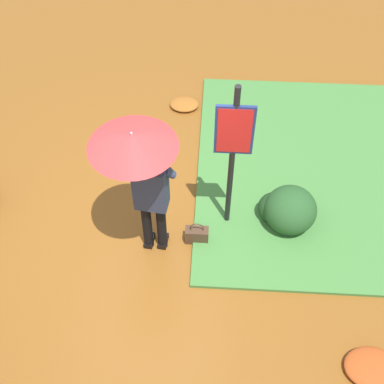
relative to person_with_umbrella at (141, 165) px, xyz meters
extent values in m
plane|color=brown|center=(0.12, -0.10, -1.55)|extent=(18.00, 18.00, 0.00)
cube|color=#47843D|center=(-2.96, -1.41, -1.53)|extent=(4.80, 4.00, 0.05)
cylinder|color=black|center=(-0.17, -0.01, -1.12)|extent=(0.12, 0.12, 0.86)
cylinder|color=black|center=(0.01, -0.01, -1.12)|extent=(0.12, 0.12, 0.86)
cube|color=black|center=(-0.17, -0.05, -1.51)|extent=(0.14, 0.23, 0.08)
cube|color=black|center=(0.01, -0.05, -1.51)|extent=(0.14, 0.23, 0.08)
cube|color=#2D3851|center=(-0.08, -0.01, -0.37)|extent=(0.41, 0.28, 0.64)
sphere|color=beige|center=(-0.08, -0.01, 0.09)|extent=(0.20, 0.20, 0.20)
ellipsoid|color=black|center=(-0.08, -0.01, 0.12)|extent=(0.20, 0.20, 0.15)
cylinder|color=#2D3851|center=(-0.29, -0.04, -0.16)|extent=(0.18, 0.13, 0.18)
cylinder|color=#2D3851|center=(-0.25, -0.05, -0.07)|extent=(0.24, 0.11, 0.33)
cube|color=black|center=(-0.17, -0.03, 0.07)|extent=(0.07, 0.02, 0.14)
cylinder|color=#2D3851|center=(0.08, -0.01, -0.13)|extent=(0.11, 0.10, 0.09)
cylinder|color=#2D3851|center=(0.07, 0.00, -0.04)|extent=(0.10, 0.09, 0.23)
cylinder|color=#A5A5AD|center=(0.06, 0.01, 0.27)|extent=(0.02, 0.02, 0.41)
cone|color=#B22D2D|center=(0.06, 0.01, 0.37)|extent=(0.96, 0.96, 0.16)
sphere|color=#A5A5AD|center=(0.06, 0.01, 0.48)|extent=(0.02, 0.02, 0.02)
cylinder|color=black|center=(-0.99, -0.45, -0.40)|extent=(0.07, 0.07, 2.30)
cube|color=navy|center=(-0.99, -0.44, 0.15)|extent=(0.44, 0.04, 0.70)
cube|color=red|center=(-0.99, -0.42, 0.15)|extent=(0.38, 0.01, 0.64)
cube|color=#4C3323|center=(-0.60, -0.11, -1.43)|extent=(0.30, 0.14, 0.24)
torus|color=#4C3323|center=(-0.60, -0.11, -1.27)|extent=(0.18, 0.01, 0.18)
ellipsoid|color=#285628|center=(-1.80, -0.45, -1.24)|extent=(0.69, 0.69, 0.62)
ellipsoid|color=#1E421E|center=(-1.60, -0.56, -1.35)|extent=(0.41, 0.41, 0.41)
ellipsoid|color=#B74C1E|center=(-2.61, 1.50, -1.48)|extent=(0.62, 0.49, 0.14)
ellipsoid|color=#A86023|center=(-0.26, -2.73, -1.50)|extent=(0.47, 0.38, 0.10)
camera|label=1|loc=(-0.77, 3.75, 4.13)|focal=48.78mm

